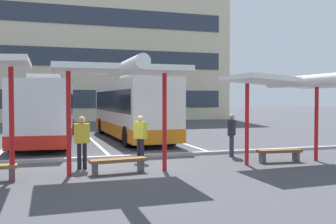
# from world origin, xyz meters

# --- Properties ---
(ground_plane) EXTENTS (160.00, 160.00, 0.00)m
(ground_plane) POSITION_xyz_m (0.00, 0.00, 0.00)
(ground_plane) COLOR #47474C
(terminal_building) EXTENTS (34.42, 11.83, 19.34)m
(terminal_building) POSITION_xyz_m (0.04, 31.72, 8.31)
(terminal_building) COLOR beige
(terminal_building) RESTS_ON ground
(coach_bus_0) EXTENTS (3.38, 11.48, 3.47)m
(coach_bus_0) POSITION_xyz_m (-2.34, 8.35, 1.63)
(coach_bus_0) COLOR silver
(coach_bus_0) RESTS_ON ground
(coach_bus_1) EXTENTS (2.75, 10.82, 3.65)m
(coach_bus_1) POSITION_xyz_m (2.23, 8.42, 1.71)
(coach_bus_1) COLOR silver
(coach_bus_1) RESTS_ON ground
(lane_stripe_0) EXTENTS (0.16, 14.00, 0.01)m
(lane_stripe_0) POSITION_xyz_m (-4.28, 8.27, 0.00)
(lane_stripe_0) COLOR white
(lane_stripe_0) RESTS_ON ground
(lane_stripe_1) EXTENTS (0.16, 14.00, 0.01)m
(lane_stripe_1) POSITION_xyz_m (0.00, 8.27, 0.00)
(lane_stripe_1) COLOR white
(lane_stripe_1) RESTS_ON ground
(lane_stripe_2) EXTENTS (0.16, 14.00, 0.01)m
(lane_stripe_2) POSITION_xyz_m (4.28, 8.27, 0.00)
(lane_stripe_2) COLOR white
(lane_stripe_2) RESTS_ON ground
(waiting_shelter_1) EXTENTS (3.95, 4.52, 3.33)m
(waiting_shelter_1) POSITION_xyz_m (-0.30, -1.78, 3.09)
(waiting_shelter_1) COLOR red
(waiting_shelter_1) RESTS_ON ground
(bench_2) EXTENTS (1.79, 0.61, 0.45)m
(bench_2) POSITION_xyz_m (-0.30, -1.47, 0.34)
(bench_2) COLOR brown
(bench_2) RESTS_ON ground
(waiting_shelter_2) EXTENTS (3.87, 4.25, 3.11)m
(waiting_shelter_2) POSITION_xyz_m (5.64, -1.59, 2.82)
(waiting_shelter_2) COLOR red
(waiting_shelter_2) RESTS_ON ground
(bench_3) EXTENTS (1.66, 0.57, 0.45)m
(bench_3) POSITION_xyz_m (5.64, -1.15, 0.33)
(bench_3) COLOR brown
(bench_3) RESTS_ON ground
(platform_kerb) EXTENTS (44.00, 0.24, 0.12)m
(platform_kerb) POSITION_xyz_m (0.00, 1.38, 0.06)
(platform_kerb) COLOR #ADADA8
(platform_kerb) RESTS_ON ground
(waiting_passenger_0) EXTENTS (0.45, 0.52, 1.67)m
(waiting_passenger_0) POSITION_xyz_m (0.88, 0.56, 0.97)
(waiting_passenger_0) COLOR black
(waiting_passenger_0) RESTS_ON ground
(waiting_passenger_1) EXTENTS (0.50, 0.24, 1.72)m
(waiting_passenger_1) POSITION_xyz_m (-1.31, -0.42, 1.00)
(waiting_passenger_1) COLOR black
(waiting_passenger_1) RESTS_ON ground
(waiting_passenger_2) EXTENTS (0.48, 0.51, 1.68)m
(waiting_passenger_2) POSITION_xyz_m (4.60, 0.58, 0.97)
(waiting_passenger_2) COLOR #33384C
(waiting_passenger_2) RESTS_ON ground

